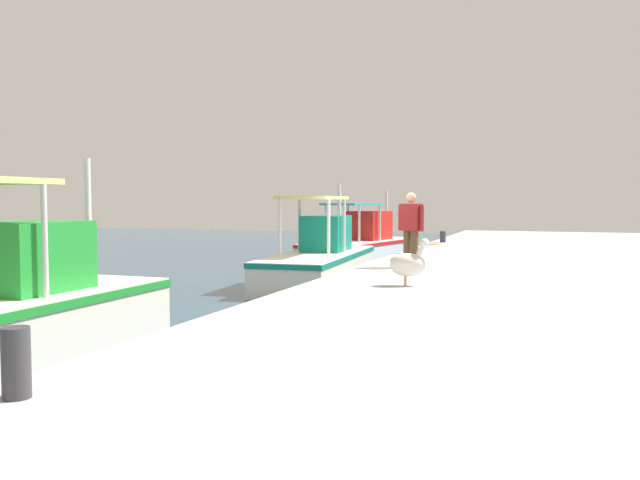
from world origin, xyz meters
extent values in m
cube|color=#B2B2AD|center=(0.00, -5.00, 0.40)|extent=(36.00, 10.00, 0.80)
cube|color=#1E8C2D|center=(-6.90, 2.86, 1.48)|extent=(1.52, 1.28, 0.98)
cylinder|color=silver|center=(-7.33, 2.12, 1.74)|extent=(0.08, 0.08, 1.50)
cylinder|color=silver|center=(-5.55, 2.87, 1.96)|extent=(0.10, 0.10, 1.96)
cube|color=silver|center=(2.32, 1.81, 0.43)|extent=(6.28, 2.29, 0.85)
cube|color=#0F7260|center=(2.32, 1.81, 0.77)|extent=(6.33, 2.34, 0.12)
cube|color=#0F7260|center=(3.09, 1.87, 1.34)|extent=(1.81, 1.22, 0.98)
cylinder|color=silver|center=(0.99, 1.07, 1.57)|extent=(0.08, 0.08, 1.44)
cylinder|color=silver|center=(0.89, 2.32, 1.57)|extent=(0.08, 0.08, 1.44)
cylinder|color=silver|center=(2.65, 1.21, 1.57)|extent=(0.08, 0.08, 1.44)
cylinder|color=silver|center=(2.55, 2.46, 1.57)|extent=(0.08, 0.08, 1.44)
cube|color=#D8CC72|center=(1.77, 1.77, 2.33)|extent=(2.59, 1.52, 0.08)
cylinder|color=silver|center=(4.62, 2.00, 1.81)|extent=(0.10, 0.10, 1.91)
torus|color=orange|center=(3.09, 2.47, 1.34)|extent=(0.55, 0.14, 0.54)
cube|color=white|center=(9.60, 2.82, 0.37)|extent=(6.42, 3.11, 0.74)
cube|color=red|center=(9.60, 2.82, 0.66)|extent=(6.46, 3.16, 0.12)
cube|color=red|center=(10.35, 2.67, 1.29)|extent=(1.92, 1.49, 1.10)
cylinder|color=silver|center=(8.11, 2.41, 1.41)|extent=(0.08, 0.08, 1.34)
cylinder|color=silver|center=(8.37, 3.76, 1.41)|extent=(0.08, 0.08, 1.34)
cylinder|color=silver|center=(9.74, 2.09, 1.41)|extent=(0.08, 0.08, 1.34)
cylinder|color=silver|center=(10.00, 3.44, 1.41)|extent=(0.08, 0.08, 1.34)
cube|color=teal|center=(9.05, 2.93, 2.12)|extent=(2.72, 1.90, 0.08)
cylinder|color=silver|center=(11.86, 2.37, 1.68)|extent=(0.10, 0.10, 1.88)
torus|color=orange|center=(10.35, 3.32, 1.29)|extent=(0.55, 0.20, 0.54)
cylinder|color=tan|center=(-3.17, -1.78, 0.91)|extent=(0.04, 0.04, 0.22)
cylinder|color=tan|center=(-3.06, -1.75, 0.91)|extent=(0.04, 0.04, 0.22)
ellipsoid|color=white|center=(-3.10, -1.81, 1.16)|extent=(0.49, 0.70, 0.40)
ellipsoid|color=silver|center=(-3.11, -1.76, 1.22)|extent=(0.51, 0.63, 0.28)
cylinder|color=white|center=(-3.05, -1.99, 1.38)|extent=(0.14, 0.21, 0.27)
sphere|color=white|center=(-3.02, -2.07, 1.54)|extent=(0.20, 0.20, 0.16)
cone|color=#F2B272|center=(-2.97, -2.26, 1.52)|extent=(0.15, 0.31, 0.07)
cylinder|color=#4C3823|center=(-0.05, -1.28, 1.20)|extent=(0.16, 0.16, 0.80)
cylinder|color=#4C3823|center=(0.02, -1.10, 1.20)|extent=(0.16, 0.16, 0.80)
cube|color=maroon|center=(-0.01, -1.19, 1.90)|extent=(0.40, 0.51, 0.59)
cylinder|color=maroon|center=(-0.12, -1.45, 1.88)|extent=(0.10, 0.10, 0.56)
cylinder|color=maroon|center=(0.09, -0.93, 1.88)|extent=(0.10, 0.10, 0.56)
sphere|color=tan|center=(-0.01, -1.19, 2.33)|extent=(0.22, 0.22, 0.22)
cylinder|color=#333338|center=(-10.42, -0.45, 1.07)|extent=(0.21, 0.21, 0.54)
cylinder|color=#333338|center=(3.69, -0.45, 1.07)|extent=(0.23, 0.23, 0.55)
cylinder|color=#333338|center=(8.68, -0.45, 0.99)|extent=(0.20, 0.20, 0.39)
camera|label=1|loc=(-14.17, -4.23, 2.28)|focal=36.87mm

